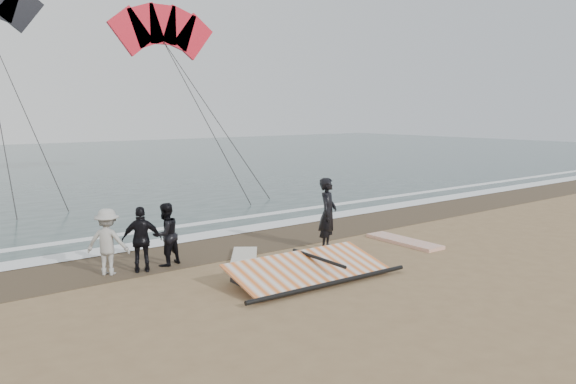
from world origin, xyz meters
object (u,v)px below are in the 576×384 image
board_white (404,241)px  sail_rig (302,271)px  board_cream (244,260)px  man_main (328,214)px

board_white → sail_rig: bearing=-167.0°
board_cream → sail_rig: size_ratio=0.54×
man_main → board_white: man_main is taller
board_cream → sail_rig: sail_rig is taller
board_white → board_cream: (-4.75, 1.15, 0.00)m
board_white → sail_rig: size_ratio=0.56×
man_main → sail_rig: size_ratio=0.46×
board_white → board_cream: bearing=168.4°
board_cream → board_white: bearing=22.4°
man_main → sail_rig: 2.99m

